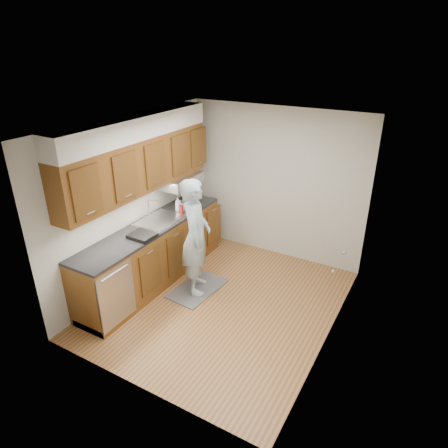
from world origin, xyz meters
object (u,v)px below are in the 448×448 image
Objects in this scene: soap_bottle_a at (178,204)px; soap_bottle_c at (186,200)px; soap_bottle_b at (181,206)px; dish_rack at (142,236)px; steel_can at (186,203)px; soda_can at (181,209)px; person at (196,230)px.

soap_bottle_a is 0.32m from soap_bottle_c.
soap_bottle_a is 1.43× the size of soap_bottle_b.
soap_bottle_a reaches higher than soap_bottle_c.
dish_rack is (0.10, -0.99, -0.10)m from soap_bottle_a.
soap_bottle_a reaches higher than steel_can.
soap_bottle_a reaches higher than soap_bottle_b.
soda_can is at bearing -72.50° from steel_can.
soap_bottle_b reaches higher than soda_can.
dish_rack is (0.02, -0.94, -0.04)m from soda_can.
soap_bottle_c is (-0.10, 0.28, -0.01)m from soap_bottle_b.
steel_can is at bearing 88.31° from soap_bottle_a.
soap_bottle_a is (-0.66, 0.51, 0.07)m from person.
person is 15.10× the size of steel_can.
steel_can is (-0.66, 0.72, 0.01)m from person.
steel_can is 1.21m from dish_rack.
dish_rack is at bearing 100.79° from person.
soap_bottle_c is 1.31m from dish_rack.
soap_bottle_c is at bearing 127.59° from steel_can.
steel_can is at bearing -52.41° from soap_bottle_c.
steel_can is at bearing 12.69° from person.
person is at bearing -40.44° from soap_bottle_b.
person is 0.74m from soda_can.
soap_bottle_a is 1.57× the size of soap_bottle_c.
soap_bottle_b is at bearing 127.45° from soda_can.
steel_can is (-0.08, 0.26, -0.00)m from soda_can.
soap_bottle_c is at bearing 98.65° from dish_rack.
person is 0.83m from soap_bottle_b.
person is 1.10m from soap_bottle_c.
soda_can is at bearing -66.24° from soap_bottle_c.
soap_bottle_b is 1.34× the size of soda_can.
soap_bottle_a is 0.06m from soap_bottle_b.
soap_bottle_c reaches higher than steel_can.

